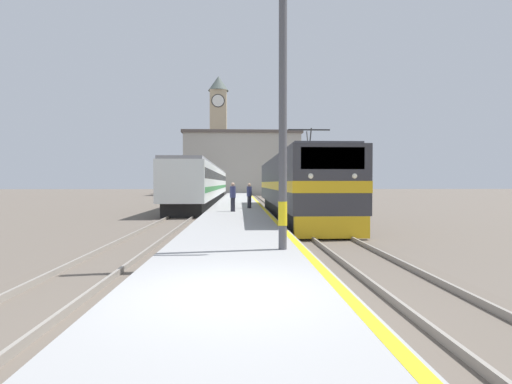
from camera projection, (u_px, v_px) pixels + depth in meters
The scene contains 11 objects.
ground_plane at pixel (238, 206), 36.11m from camera, with size 200.00×200.00×0.00m, color #60564C.
platform at pixel (238, 207), 31.11m from camera, with size 3.71×140.00×0.45m.
rail_track_near at pixel (282, 209), 31.26m from camera, with size 2.84×140.00×0.16m.
rail_track_far at pixel (195, 210), 30.97m from camera, with size 2.83×140.00×0.16m.
locomotive_train at pixel (295, 186), 24.18m from camera, with size 2.92×19.86×4.70m.
passenger_train at pixel (206, 184), 40.81m from camera, with size 2.92×36.08×3.69m.
catenary_mast at pixel (288, 71), 9.90m from camera, with size 2.58×0.23×8.69m.
person_on_platform at pixel (249, 195), 26.29m from camera, with size 0.34×0.34×1.64m.
second_waiting_passenger at pixel (233, 196), 23.17m from camera, with size 0.34×0.34×1.68m.
clock_tower at pixel (219, 132), 78.72m from camera, with size 4.03×4.03×23.14m.
station_building at pixel (242, 164), 70.91m from camera, with size 20.22×10.36×10.94m.
Camera 1 is at (0.11, -6.10, 2.11)m, focal length 28.00 mm.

